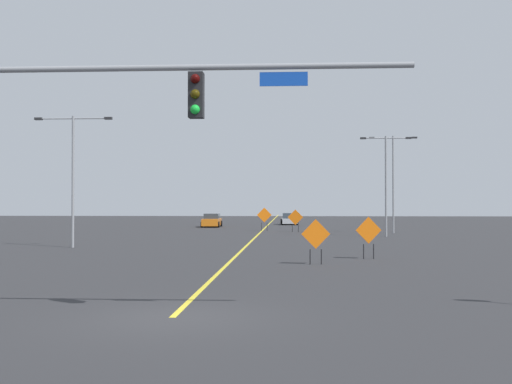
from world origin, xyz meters
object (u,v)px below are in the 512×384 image
at_px(traffic_signal_assembly, 0,113).
at_px(construction_sign_median_far, 316,236).
at_px(street_lamp_mid_left, 386,176).
at_px(street_lamp_near_left, 393,175).
at_px(car_orange_far, 212,221).
at_px(construction_sign_left_lane, 295,218).
at_px(construction_sign_right_shoulder, 369,232).
at_px(street_lamp_near_right, 73,168).
at_px(construction_sign_left_shoulder, 264,216).
at_px(car_silver_near, 289,219).

relative_size(traffic_signal_assembly, construction_sign_median_far, 7.73).
relative_size(traffic_signal_assembly, street_lamp_mid_left, 1.92).
relative_size(traffic_signal_assembly, street_lamp_near_left, 1.78).
bearing_deg(traffic_signal_assembly, street_lamp_mid_left, 67.72).
distance_m(street_lamp_near_left, car_orange_far, 22.01).
height_order(traffic_signal_assembly, street_lamp_near_left, street_lamp_near_left).
bearing_deg(street_lamp_mid_left, construction_sign_median_far, -105.99).
relative_size(street_lamp_mid_left, construction_sign_left_lane, 3.86).
bearing_deg(construction_sign_left_lane, construction_sign_median_far, -88.70).
height_order(construction_sign_median_far, construction_sign_right_shoulder, construction_sign_right_shoulder).
distance_m(street_lamp_near_right, construction_sign_left_shoulder, 24.25).
distance_m(street_lamp_mid_left, street_lamp_near_left, 5.98).
height_order(street_lamp_near_right, car_orange_far, street_lamp_near_right).
xyz_separation_m(traffic_signal_assembly, construction_sign_median_far, (7.85, 12.53, -3.54)).
bearing_deg(construction_sign_left_lane, street_lamp_near_left, -10.96).
relative_size(street_lamp_mid_left, construction_sign_left_shoulder, 3.58).
bearing_deg(construction_sign_left_shoulder, street_lamp_mid_left, -42.24).
relative_size(street_lamp_mid_left, construction_sign_median_far, 4.03).
relative_size(street_lamp_near_left, construction_sign_left_lane, 4.17).
xyz_separation_m(street_lamp_mid_left, construction_sign_median_far, (-6.31, -22.00, -3.47)).
bearing_deg(construction_sign_left_shoulder, car_silver_near, 82.47).
height_order(construction_sign_left_shoulder, construction_sign_median_far, construction_sign_left_shoulder).
bearing_deg(car_silver_near, street_lamp_mid_left, -73.79).
distance_m(traffic_signal_assembly, car_orange_far, 53.18).
bearing_deg(construction_sign_left_lane, construction_sign_left_shoulder, 152.22).
xyz_separation_m(traffic_signal_assembly, construction_sign_left_lane, (7.18, 41.96, -3.50)).
bearing_deg(traffic_signal_assembly, street_lamp_near_right, 105.51).
xyz_separation_m(street_lamp_near_right, car_orange_far, (4.24, 31.19, -4.03)).
distance_m(traffic_signal_assembly, construction_sign_left_shoulder, 43.81).
xyz_separation_m(traffic_signal_assembly, street_lamp_near_right, (-6.05, 21.80, -0.05)).
xyz_separation_m(street_lamp_near_left, construction_sign_left_lane, (-8.47, 1.64, -3.77)).
height_order(street_lamp_mid_left, construction_sign_left_lane, street_lamp_mid_left).
height_order(street_lamp_near_left, construction_sign_right_shoulder, street_lamp_near_left).
bearing_deg(car_orange_far, traffic_signal_assembly, -88.05).
bearing_deg(car_silver_near, construction_sign_left_shoulder, -97.53).
distance_m(construction_sign_right_shoulder, car_silver_near, 45.47).
bearing_deg(construction_sign_right_shoulder, construction_sign_left_lane, 96.94).
bearing_deg(construction_sign_left_lane, street_lamp_near_right, -123.27).
relative_size(construction_sign_left_lane, construction_sign_right_shoulder, 1.02).
height_order(car_silver_near, car_orange_far, car_orange_far).
bearing_deg(street_lamp_near_right, street_lamp_mid_left, 32.24).
xyz_separation_m(construction_sign_left_shoulder, car_silver_near, (2.26, 17.12, -0.76)).
distance_m(construction_sign_left_shoulder, car_orange_far, 11.34).
relative_size(construction_sign_left_shoulder, car_silver_near, 0.52).
bearing_deg(traffic_signal_assembly, construction_sign_left_lane, 80.29).
bearing_deg(construction_sign_left_shoulder, street_lamp_near_right, -115.55).
xyz_separation_m(street_lamp_near_right, construction_sign_right_shoulder, (16.47, -6.50, -3.46)).
height_order(traffic_signal_assembly, car_orange_far, traffic_signal_assembly).
bearing_deg(car_orange_far, street_lamp_near_left, -35.97).
bearing_deg(construction_sign_left_lane, traffic_signal_assembly, -99.71).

